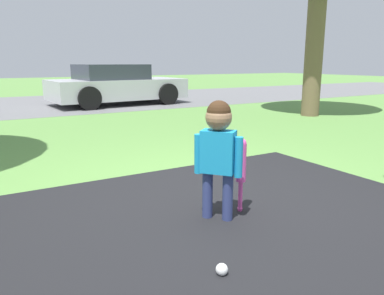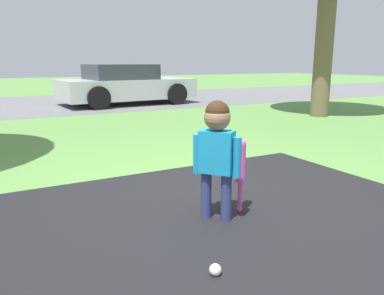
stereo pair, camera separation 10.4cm
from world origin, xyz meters
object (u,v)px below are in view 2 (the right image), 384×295
at_px(baseball_bat, 241,165).
at_px(sports_ball, 215,270).
at_px(parked_car, 125,85).
at_px(child, 217,144).

relative_size(baseball_bat, sports_ball, 8.52).
distance_m(sports_ball, parked_car, 9.50).
relative_size(child, parked_car, 0.24).
bearing_deg(parked_car, child, -107.82).
bearing_deg(sports_ball, baseball_bat, 46.39).
bearing_deg(child, parked_car, 126.11).
distance_m(baseball_bat, sports_ball, 1.07).
height_order(child, baseball_bat, child).
height_order(baseball_bat, sports_ball, baseball_bat).
height_order(sports_ball, parked_car, parked_car).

